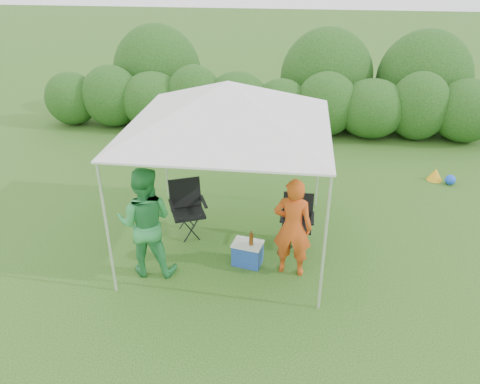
# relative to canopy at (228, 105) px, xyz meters

# --- Properties ---
(ground) EXTENTS (70.00, 70.00, 0.00)m
(ground) POSITION_rel_canopy_xyz_m (0.00, -0.50, -2.46)
(ground) COLOR #37631F
(hedge) EXTENTS (12.30, 1.53, 1.80)m
(hedge) POSITION_rel_canopy_xyz_m (0.15, 5.50, -1.64)
(hedge) COLOR #255219
(hedge) RESTS_ON ground
(canopy) EXTENTS (3.10, 3.10, 2.83)m
(canopy) POSITION_rel_canopy_xyz_m (0.00, 0.00, 0.00)
(canopy) COLOR silver
(canopy) RESTS_ON ground
(chair_right) EXTENTS (0.57, 0.52, 0.90)m
(chair_right) POSITION_rel_canopy_xyz_m (1.14, 0.12, -1.95)
(chair_right) COLOR black
(chair_right) RESTS_ON ground
(chair_left) EXTENTS (0.74, 0.72, 0.98)m
(chair_left) POSITION_rel_canopy_xyz_m (-0.79, 0.24, -1.91)
(chair_left) COLOR black
(chair_left) RESTS_ON ground
(man) EXTENTS (0.64, 0.47, 1.63)m
(man) POSITION_rel_canopy_xyz_m (1.07, -0.70, -1.65)
(man) COLOR #D24B17
(man) RESTS_ON ground
(woman) EXTENTS (0.91, 0.73, 1.78)m
(woman) POSITION_rel_canopy_xyz_m (-1.14, -0.95, -1.57)
(woman) COLOR green
(woman) RESTS_ON ground
(cooler) EXTENTS (0.53, 0.43, 0.39)m
(cooler) POSITION_rel_canopy_xyz_m (0.38, -0.57, -2.26)
(cooler) COLOR #2449A5
(cooler) RESTS_ON ground
(bottle) EXTENTS (0.07, 0.07, 0.25)m
(bottle) POSITION_rel_canopy_xyz_m (0.44, -0.61, -1.94)
(bottle) COLOR #592D0C
(bottle) RESTS_ON cooler
(lawn_toy) EXTENTS (0.55, 0.46, 0.27)m
(lawn_toy) POSITION_rel_canopy_xyz_m (4.19, 2.94, -2.33)
(lawn_toy) COLOR gold
(lawn_toy) RESTS_ON ground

